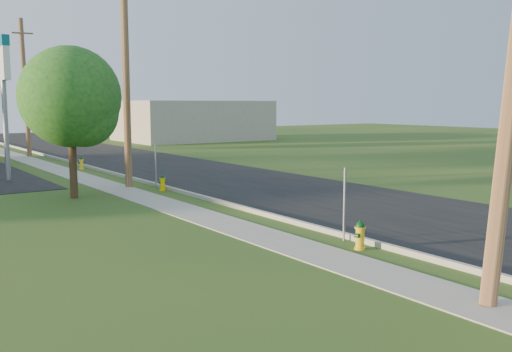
{
  "coord_description": "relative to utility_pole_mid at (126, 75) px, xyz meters",
  "views": [
    {
      "loc": [
        -10.39,
        -6.82,
        3.69
      ],
      "look_at": [
        0.0,
        8.0,
        1.4
      ],
      "focal_mm": 40.0,
      "sensor_mm": 36.0,
      "label": 1
    }
  ],
  "objects": [
    {
      "name": "ground_plane",
      "position": [
        0.6,
        -17.0,
        -4.95
      ],
      "size": [
        140.0,
        140.0,
        0.0
      ],
      "primitive_type": "plane",
      "color": "#25471A",
      "rests_on": "ground"
    },
    {
      "name": "road",
      "position": [
        5.1,
        -7.0,
        -4.94
      ],
      "size": [
        8.0,
        120.0,
        0.02
      ],
      "primitive_type": "cube",
      "color": "black",
      "rests_on": "ground"
    },
    {
      "name": "curb",
      "position": [
        1.1,
        -7.0,
        -4.88
      ],
      "size": [
        0.15,
        120.0,
        0.15
      ],
      "primitive_type": "cube",
      "color": "#A3A094",
      "rests_on": "ground"
    },
    {
      "name": "sidewalk",
      "position": [
        -0.65,
        -7.0,
        -4.94
      ],
      "size": [
        1.5,
        120.0,
        0.03
      ],
      "primitive_type": "cube",
      "color": "gray",
      "rests_on": "ground"
    },
    {
      "name": "utility_pole_mid",
      "position": [
        0.0,
        0.0,
        0.0
      ],
      "size": [
        1.4,
        0.32,
        9.8
      ],
      "color": "brown",
      "rests_on": "ground"
    },
    {
      "name": "utility_pole_far",
      "position": [
        0.0,
        18.0,
        -0.15
      ],
      "size": [
        1.4,
        0.32,
        9.5
      ],
      "color": "brown",
      "rests_on": "ground"
    },
    {
      "name": "sign_post_near",
      "position": [
        0.85,
        -12.8,
        -3.95
      ],
      "size": [
        0.05,
        0.04,
        2.0
      ],
      "primitive_type": "cube",
      "color": "gray",
      "rests_on": "ground"
    },
    {
      "name": "sign_post_mid",
      "position": [
        0.85,
        -1.0,
        -3.95
      ],
      "size": [
        0.05,
        0.04,
        2.0
      ],
      "primitive_type": "cube",
      "color": "gray",
      "rests_on": "ground"
    },
    {
      "name": "sign_post_far",
      "position": [
        0.85,
        11.2,
        -3.95
      ],
      "size": [
        0.05,
        0.04,
        2.0
      ],
      "primitive_type": "cube",
      "color": "gray",
      "rests_on": "ground"
    },
    {
      "name": "price_pylon",
      "position": [
        -3.9,
        5.5,
        0.48
      ],
      "size": [
        0.34,
        2.04,
        6.85
      ],
      "color": "gray",
      "rests_on": "ground"
    },
    {
      "name": "distant_building",
      "position": [
        18.6,
        28.0,
        -2.95
      ],
      "size": [
        14.0,
        10.0,
        4.0
      ],
      "primitive_type": "cube",
      "color": "gray",
      "rests_on": "ground"
    },
    {
      "name": "tree_verge",
      "position": [
        -2.82,
        -1.58,
        -1.14
      ],
      "size": [
        3.91,
        3.91,
        5.92
      ],
      "color": "#3A2519",
      "rests_on": "ground"
    },
    {
      "name": "hydrant_near",
      "position": [
        0.54,
        -13.71,
        -4.58
      ],
      "size": [
        0.4,
        0.35,
        0.76
      ],
      "color": "gold",
      "rests_on": "ground"
    },
    {
      "name": "hydrant_mid",
      "position": [
        0.77,
        -1.78,
        -4.6
      ],
      "size": [
        0.38,
        0.34,
        0.73
      ],
      "color": "#E9C600",
      "rests_on": "ground"
    },
    {
      "name": "hydrant_far",
      "position": [
        0.53,
        8.15,
        -4.59
      ],
      "size": [
        0.38,
        0.34,
        0.75
      ],
      "color": "yellow",
      "rests_on": "ground"
    }
  ]
}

